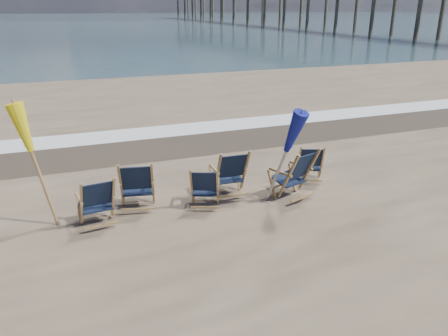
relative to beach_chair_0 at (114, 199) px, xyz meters
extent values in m
plane|color=#3A5560|center=(2.05, 125.61, -0.50)|extent=(400.00, 400.00, 0.00)
cube|color=silver|center=(2.05, 5.91, -0.50)|extent=(200.00, 1.40, 0.01)
cube|color=#42362A|center=(2.05, 4.41, -0.50)|extent=(200.00, 2.60, 0.00)
cylinder|color=#9E7A47|center=(-1.19, 0.45, 0.63)|extent=(0.06, 0.06, 2.27)
cone|color=yellow|center=(-1.19, 0.45, 1.29)|extent=(0.30, 0.30, 0.85)
cylinder|color=#A5A5AD|center=(3.19, -0.34, 0.55)|extent=(0.06, 0.06, 2.10)
cone|color=navy|center=(3.19, -0.34, 1.12)|extent=(0.30, 0.30, 0.85)
camera|label=1|loc=(-0.67, -7.39, 3.27)|focal=35.00mm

